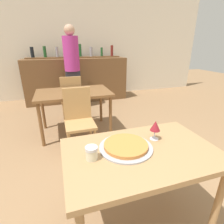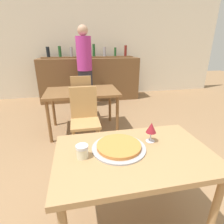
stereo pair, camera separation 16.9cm
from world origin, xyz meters
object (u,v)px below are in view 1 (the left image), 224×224
(pizza_tray, at_px, (126,146))
(wine_glass, at_px, (155,126))
(person_standing, at_px, (72,65))
(chair_far_side_back, at_px, (71,96))
(chair_far_side_front, at_px, (79,117))
(cheese_shaker, at_px, (92,153))

(pizza_tray, relative_size, wine_glass, 2.48)
(pizza_tray, height_order, person_standing, person_standing)
(chair_far_side_back, relative_size, pizza_tray, 2.26)
(chair_far_side_front, bearing_deg, chair_far_side_back, 90.00)
(pizza_tray, distance_m, cheese_shaker, 0.27)
(chair_far_side_back, bearing_deg, chair_far_side_front, 90.00)
(person_standing, bearing_deg, pizza_tray, -88.95)
(pizza_tray, height_order, cheese_shaker, cheese_shaker)
(cheese_shaker, height_order, wine_glass, wine_glass)
(cheese_shaker, distance_m, wine_glass, 0.55)
(chair_far_side_front, relative_size, pizza_tray, 2.26)
(chair_far_side_front, height_order, cheese_shaker, chair_far_side_front)
(cheese_shaker, height_order, person_standing, person_standing)
(chair_far_side_back, relative_size, cheese_shaker, 9.68)
(person_standing, distance_m, wine_glass, 3.08)
(pizza_tray, bearing_deg, person_standing, 91.05)
(pizza_tray, xyz_separation_m, cheese_shaker, (-0.26, -0.05, 0.03))
(chair_far_side_front, distance_m, person_standing, 1.93)
(pizza_tray, bearing_deg, chair_far_side_front, 98.59)
(pizza_tray, height_order, wine_glass, wine_glass)
(pizza_tray, xyz_separation_m, person_standing, (-0.06, 3.11, 0.26))
(wine_glass, bearing_deg, pizza_tray, -168.72)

